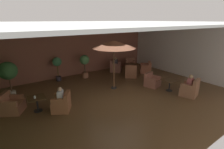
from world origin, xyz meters
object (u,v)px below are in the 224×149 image
Objects in this scene: armchair_front_left_north at (12,105)px; cafe_table_mid_center at (170,82)px; potted_tree_mid_right at (8,72)px; iced_drink_cup at (35,97)px; cafe_table_front_right at (131,66)px; patron_blue_shirt at (116,62)px; cafe_table_front_left at (37,100)px; armchair_front_right_north at (130,64)px; potted_tree_left_corner at (57,65)px; armchair_front_right_east at (115,67)px; armchair_front_right_west at (146,69)px; patron_by_window at (190,82)px; armchair_front_right_south at (131,73)px; armchair_mid_center_east at (190,90)px; patio_umbrella_tall_red at (114,44)px; armchair_mid_center_north at (152,81)px; armchair_front_left_east at (62,104)px; patron_with_friend at (60,95)px; potted_tree_mid_left at (85,63)px.

cafe_table_mid_center is at bearing -18.00° from armchair_front_left_north.
iced_drink_cup is (0.64, -2.22, -0.64)m from potted_tree_mid_right.
cafe_table_front_right is 1.12× the size of patron_blue_shirt.
armchair_front_right_north is (7.77, 2.90, -0.18)m from cafe_table_front_left.
cafe_table_front_left is 7.33m from cafe_table_front_right.
potted_tree_left_corner is 2.34× the size of patron_blue_shirt.
patron_blue_shirt reaches higher than armchair_front_right_east.
cafe_table_front_right is at bearing 140.39° from armchair_front_right_west.
patron_by_window reaches higher than armchair_front_right_west.
potted_tree_mid_right is 2.82× the size of patron_blue_shirt.
armchair_front_right_west is 6.24m from potted_tree_left_corner.
armchair_front_right_south is at bearing -130.28° from cafe_table_front_right.
patron_blue_shirt is 5.96× the size of iced_drink_cup.
armchair_mid_center_east is at bearing -83.63° from armchair_front_right_south.
armchair_front_left_north is 1.91m from potted_tree_mid_right.
patio_umbrella_tall_red reaches higher than iced_drink_cup.
armchair_front_right_north is 1.14× the size of armchair_mid_center_north.
patron_by_window reaches higher than patron_blue_shirt.
patio_umbrella_tall_red reaches higher than cafe_table_front_right.
cafe_table_front_left is 0.73× the size of armchair_front_left_east.
patron_by_window is (-1.17, -4.17, 0.44)m from armchair_front_right_west.
potted_tree_mid_right is at bearing 120.56° from armchair_front_left_east.
armchair_front_left_east reaches higher than cafe_table_front_left.
armchair_front_left_east is 1.11× the size of armchair_mid_center_north.
armchair_front_right_north reaches higher than cafe_table_front_left.
armchair_front_right_west is at bearing -41.97° from armchair_front_right_east.
patio_umbrella_tall_red is 4.03m from potted_tree_left_corner.
armchair_front_left_east is 0.97× the size of armchair_front_right_north.
cafe_table_front_right is 6.68× the size of iced_drink_cup.
armchair_mid_center_north is 0.60× the size of potted_tree_left_corner.
patron_with_friend is at bearing -107.36° from potted_tree_left_corner.
armchair_front_right_west is at bearing -18.62° from potted_tree_left_corner.
patron_blue_shirt is at bearing -1.84° from potted_tree_mid_left.
potted_tree_mid_right is at bearing 120.27° from patron_with_friend.
cafe_table_front_right is 0.40× the size of potted_tree_mid_right.
iced_drink_cup is (-0.92, 0.46, -0.03)m from patron_with_friend.
armchair_front_right_south is at bearing -88.41° from patron_blue_shirt.
patio_umbrella_tall_red is 1.47× the size of potted_tree_mid_right.
cafe_table_mid_center is at bearing -98.38° from cafe_table_front_right.
armchair_front_right_east is 6.36m from patron_with_friend.
patron_with_friend is (1.56, -2.68, -0.61)m from potted_tree_mid_right.
armchair_mid_center_east is 1.43× the size of patron_by_window.
armchair_mid_center_north is (-1.56, -3.72, -0.03)m from armchair_front_right_north.
patron_by_window is at bearing -52.58° from potted_tree_left_corner.
patio_umbrella_tall_red reaches higher than armchair_mid_center_east.
armchair_front_left_east is 4.52m from potted_tree_mid_left.
cafe_table_front_left is at bearing -163.87° from cafe_table_front_right.
armchair_front_right_south is 1.61m from armchair_front_right_west.
patron_with_friend is (-7.07, -1.85, 0.41)m from armchair_front_right_west.
potted_tree_left_corner is (-4.26, 2.13, 0.75)m from armchair_front_right_south.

